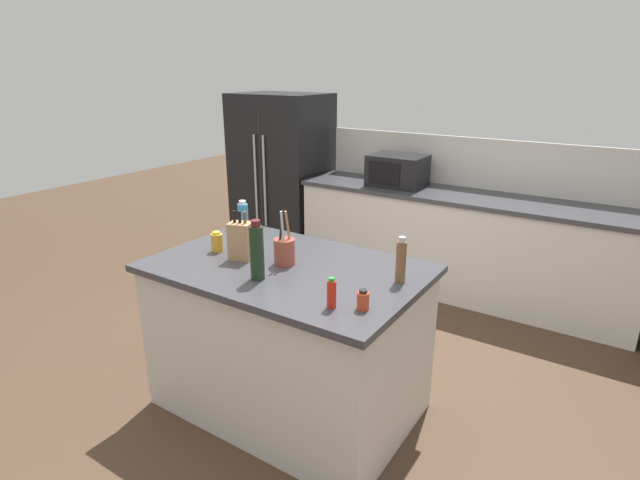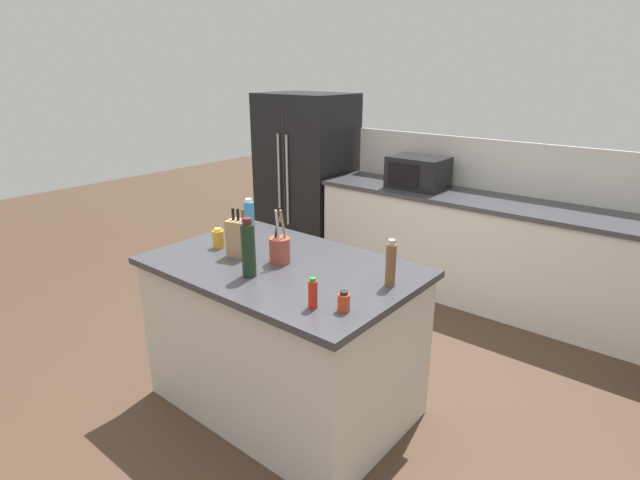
# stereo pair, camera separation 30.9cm
# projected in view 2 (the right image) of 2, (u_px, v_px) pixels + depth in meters

# --- Properties ---
(ground_plane) EXTENTS (14.00, 14.00, 0.00)m
(ground_plane) POSITION_uv_depth(u_px,v_px,m) (285.00, 401.00, 3.17)
(ground_plane) COLOR #473323
(back_counter_run) EXTENTS (3.04, 0.66, 0.94)m
(back_counter_run) POSITION_uv_depth(u_px,v_px,m) (477.00, 249.00, 4.44)
(back_counter_run) COLOR beige
(back_counter_run) RESTS_ON ground_plane
(wall_backsplash) EXTENTS (3.00, 0.03, 0.46)m
(wall_backsplash) POSITION_uv_depth(u_px,v_px,m) (499.00, 166.00, 4.44)
(wall_backsplash) COLOR beige
(wall_backsplash) RESTS_ON back_counter_run
(kitchen_island) EXTENTS (1.55, 1.00, 0.94)m
(kitchen_island) POSITION_uv_depth(u_px,v_px,m) (283.00, 336.00, 3.01)
(kitchen_island) COLOR beige
(kitchen_island) RESTS_ON ground_plane
(refrigerator) EXTENTS (0.98, 0.75, 1.75)m
(refrigerator) POSITION_uv_depth(u_px,v_px,m) (306.00, 174.00, 5.57)
(refrigerator) COLOR black
(refrigerator) RESTS_ON ground_plane
(microwave) EXTENTS (0.51, 0.39, 0.29)m
(microwave) POSITION_uv_depth(u_px,v_px,m) (418.00, 172.00, 4.62)
(microwave) COLOR black
(microwave) RESTS_ON back_counter_run
(knife_block) EXTENTS (0.15, 0.13, 0.29)m
(knife_block) POSITION_uv_depth(u_px,v_px,m) (239.00, 238.00, 2.94)
(knife_block) COLOR #A87C54
(knife_block) RESTS_ON kitchen_island
(utensil_crock) EXTENTS (0.12, 0.12, 0.32)m
(utensil_crock) POSITION_uv_depth(u_px,v_px,m) (280.00, 249.00, 2.85)
(utensil_crock) COLOR brown
(utensil_crock) RESTS_ON kitchen_island
(soy_sauce_bottle) EXTENTS (0.06, 0.06, 0.19)m
(soy_sauce_bottle) POSITION_uv_depth(u_px,v_px,m) (249.00, 235.00, 3.07)
(soy_sauce_bottle) COLOR black
(soy_sauce_bottle) RESTS_ON kitchen_island
(dish_soap_bottle) EXTENTS (0.07, 0.07, 0.23)m
(dish_soap_bottle) POSITION_uv_depth(u_px,v_px,m) (249.00, 216.00, 3.41)
(dish_soap_bottle) COLOR #3384BC
(dish_soap_bottle) RESTS_ON kitchen_island
(spice_jar_paprika) EXTENTS (0.06, 0.06, 0.10)m
(spice_jar_paprika) POSITION_uv_depth(u_px,v_px,m) (344.00, 302.00, 2.29)
(spice_jar_paprika) COLOR #B73D1E
(spice_jar_paprika) RESTS_ON kitchen_island
(wine_bottle) EXTENTS (0.08, 0.08, 0.33)m
(wine_bottle) POSITION_uv_depth(u_px,v_px,m) (248.00, 249.00, 2.64)
(wine_bottle) COLOR black
(wine_bottle) RESTS_ON kitchen_island
(pepper_grinder) EXTENTS (0.05, 0.05, 0.25)m
(pepper_grinder) POSITION_uv_depth(u_px,v_px,m) (391.00, 264.00, 2.54)
(pepper_grinder) COLOR brown
(pepper_grinder) RESTS_ON kitchen_island
(hot_sauce_bottle) EXTENTS (0.04, 0.04, 0.15)m
(hot_sauce_bottle) POSITION_uv_depth(u_px,v_px,m) (313.00, 294.00, 2.31)
(hot_sauce_bottle) COLOR red
(hot_sauce_bottle) RESTS_ON kitchen_island
(honey_jar) EXTENTS (0.07, 0.07, 0.13)m
(honey_jar) POSITION_uv_depth(u_px,v_px,m) (218.00, 239.00, 3.10)
(honey_jar) COLOR gold
(honey_jar) RESTS_ON kitchen_island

